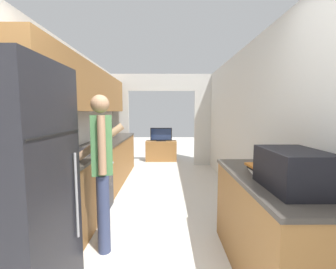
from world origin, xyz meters
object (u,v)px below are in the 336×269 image
at_px(refrigerator, 12,189).
at_px(television, 161,135).
at_px(book_stack, 263,169).
at_px(tv_cabinet, 161,151).
at_px(person, 102,168).
at_px(range_oven, 86,182).
at_px(suitcase, 293,170).

height_order(refrigerator, television, refrigerator).
bearing_deg(refrigerator, book_stack, 12.22).
bearing_deg(tv_cabinet, television, -90.00).
bearing_deg(person, range_oven, 11.39).
height_order(refrigerator, person, refrigerator).
distance_m(range_oven, suitcase, 2.71).
bearing_deg(refrigerator, person, 58.65).
bearing_deg(tv_cabinet, book_stack, -77.30).
distance_m(range_oven, book_stack, 2.42).
height_order(range_oven, book_stack, range_oven).
distance_m(suitcase, tv_cabinet, 5.31).
relative_size(person, tv_cabinet, 1.79).
xyz_separation_m(refrigerator, person, (0.45, 0.74, -0.03)).
bearing_deg(book_stack, refrigerator, -167.78).
distance_m(refrigerator, suitcase, 2.06).
bearing_deg(suitcase, range_oven, 142.77).
distance_m(refrigerator, book_stack, 2.08).
distance_m(person, tv_cabinet, 4.47).
xyz_separation_m(suitcase, television, (-1.08, 5.10, -0.26)).
height_order(book_stack, television, television).
relative_size(person, television, 2.58).
height_order(suitcase, tv_cabinet, suitcase).
xyz_separation_m(suitcase, tv_cabinet, (-1.08, 5.14, -0.76)).
distance_m(person, book_stack, 1.61).
bearing_deg(range_oven, refrigerator, -88.42).
xyz_separation_m(person, suitcase, (1.61, -0.74, 0.17)).
bearing_deg(range_oven, tv_cabinet, 73.98).
height_order(refrigerator, book_stack, refrigerator).
xyz_separation_m(refrigerator, book_stack, (2.03, 0.44, 0.03)).
bearing_deg(refrigerator, range_oven, 91.58).
bearing_deg(suitcase, television, 102.00).
relative_size(range_oven, person, 0.64).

